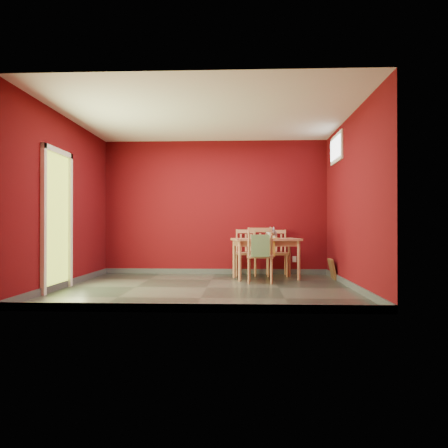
{
  "coord_description": "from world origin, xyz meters",
  "views": [
    {
      "loc": [
        0.57,
        -6.83,
        0.96
      ],
      "look_at": [
        0.25,
        0.45,
        1.0
      ],
      "focal_mm": 35.0,
      "sensor_mm": 36.0,
      "label": 1
    }
  ],
  "objects_px": {
    "dining_table": "(266,243)",
    "tote_bag": "(260,246)",
    "chair_far_right": "(277,252)",
    "picture_frame": "(332,269)",
    "chair_near": "(260,255)",
    "chair_far_left": "(246,252)",
    "cat": "(271,232)"
  },
  "relations": [
    {
      "from": "dining_table",
      "to": "chair_far_left",
      "type": "distance_m",
      "value": 0.71
    },
    {
      "from": "dining_table",
      "to": "chair_far_right",
      "type": "bearing_deg",
      "value": 66.68
    },
    {
      "from": "dining_table",
      "to": "chair_near",
      "type": "bearing_deg",
      "value": -101.87
    },
    {
      "from": "tote_bag",
      "to": "cat",
      "type": "xyz_separation_m",
      "value": [
        0.24,
        0.89,
        0.21
      ]
    },
    {
      "from": "tote_bag",
      "to": "cat",
      "type": "relative_size",
      "value": 0.96
    },
    {
      "from": "chair_far_right",
      "to": "chair_near",
      "type": "relative_size",
      "value": 0.95
    },
    {
      "from": "dining_table",
      "to": "tote_bag",
      "type": "distance_m",
      "value": 0.81
    },
    {
      "from": "cat",
      "to": "tote_bag",
      "type": "bearing_deg",
      "value": -96.32
    },
    {
      "from": "chair_near",
      "to": "picture_frame",
      "type": "height_order",
      "value": "chair_near"
    },
    {
      "from": "chair_far_left",
      "to": "cat",
      "type": "xyz_separation_m",
      "value": [
        0.46,
        -0.49,
        0.39
      ]
    },
    {
      "from": "picture_frame",
      "to": "tote_bag",
      "type": "bearing_deg",
      "value": -148.49
    },
    {
      "from": "chair_far_left",
      "to": "dining_table",
      "type": "bearing_deg",
      "value": -58.47
    },
    {
      "from": "tote_bag",
      "to": "chair_near",
      "type": "bearing_deg",
      "value": 88.23
    },
    {
      "from": "chair_far_right",
      "to": "chair_near",
      "type": "height_order",
      "value": "chair_near"
    },
    {
      "from": "dining_table",
      "to": "chair_near",
      "type": "relative_size",
      "value": 1.38
    },
    {
      "from": "chair_far_left",
      "to": "cat",
      "type": "height_order",
      "value": "cat"
    },
    {
      "from": "chair_far_right",
      "to": "tote_bag",
      "type": "bearing_deg",
      "value": -105.25
    },
    {
      "from": "chair_far_left",
      "to": "picture_frame",
      "type": "xyz_separation_m",
      "value": [
        1.56,
        -0.57,
        -0.28
      ]
    },
    {
      "from": "dining_table",
      "to": "tote_bag",
      "type": "height_order",
      "value": "tote_bag"
    },
    {
      "from": "chair_far_left",
      "to": "chair_near",
      "type": "height_order",
      "value": "chair_near"
    },
    {
      "from": "tote_bag",
      "to": "chair_far_right",
      "type": "bearing_deg",
      "value": 74.75
    },
    {
      "from": "tote_bag",
      "to": "picture_frame",
      "type": "xyz_separation_m",
      "value": [
        1.34,
        0.82,
        -0.46
      ]
    },
    {
      "from": "cat",
      "to": "picture_frame",
      "type": "height_order",
      "value": "cat"
    },
    {
      "from": "chair_far_right",
      "to": "cat",
      "type": "bearing_deg",
      "value": -105.98
    },
    {
      "from": "chair_far_right",
      "to": "tote_bag",
      "type": "height_order",
      "value": "chair_far_right"
    },
    {
      "from": "dining_table",
      "to": "cat",
      "type": "height_order",
      "value": "cat"
    },
    {
      "from": "dining_table",
      "to": "picture_frame",
      "type": "bearing_deg",
      "value": 0.7
    },
    {
      "from": "chair_far_right",
      "to": "chair_far_left",
      "type": "bearing_deg",
      "value": 178.85
    },
    {
      "from": "dining_table",
      "to": "chair_far_left",
      "type": "relative_size",
      "value": 1.44
    },
    {
      "from": "chair_far_right",
      "to": "chair_near",
      "type": "xyz_separation_m",
      "value": [
        -0.37,
        -1.15,
        0.02
      ]
    },
    {
      "from": "chair_near",
      "to": "cat",
      "type": "relative_size",
      "value": 2.12
    },
    {
      "from": "chair_far_right",
      "to": "picture_frame",
      "type": "bearing_deg",
      "value": -30.0
    }
  ]
}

